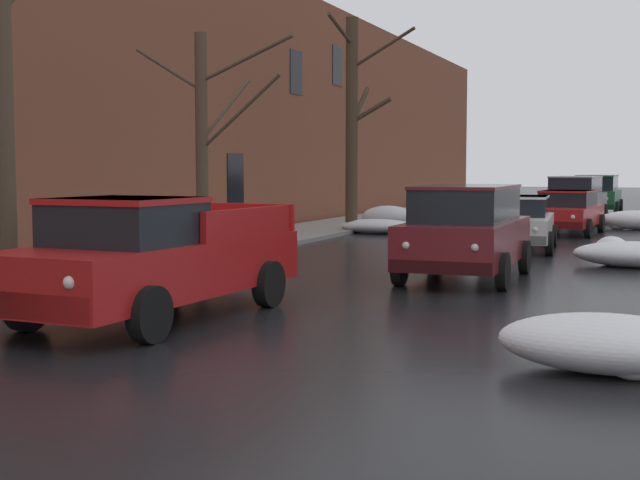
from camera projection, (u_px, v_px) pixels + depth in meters
The scene contains 16 objects.
left_sidewalk_slab at pixel (186, 252), 21.85m from camera, with size 3.06×80.00×0.12m, color gray.
brick_townhouse_facade at pixel (114, 81), 22.25m from camera, with size 0.63×80.00×8.69m.
snow_bank_near_corner_left at pixel (378, 226), 28.85m from camera, with size 2.59×1.23×0.48m.
snow_bank_along_left_kerb at pixel (632, 254), 19.17m from camera, with size 2.59×1.33×0.64m.
snow_bank_mid_block_left at pixel (389, 218), 30.98m from camera, with size 1.95×0.98×0.82m.
snow_bank_near_corner_right at pixel (635, 220), 30.63m from camera, with size 2.65×1.11×0.67m.
snow_bank_far_right_pile at pixel (610, 344), 9.27m from camera, with size 2.31×1.36×0.62m.
bare_tree_second_along_sidewalk at pixel (0, 90), 13.86m from camera, with size 1.99×3.27×6.34m.
bare_tree_mid_block at pixel (205, 142), 19.66m from camera, with size 3.53×2.39×5.14m.
bare_tree_far_down_block at pixel (353, 121), 28.81m from camera, with size 2.46×3.08×7.03m.
pickup_truck_red_approaching_near_lane at pixel (152, 258), 12.49m from camera, with size 2.38×5.34×1.76m.
suv_maroon_parked_kerbside_close at pixel (466, 228), 17.00m from camera, with size 2.10×4.43×1.82m.
sedan_white_parked_kerbside_mid at pixel (519, 221), 23.10m from camera, with size 2.09×4.24×1.42m.
sedan_red_parked_far_down_block at pixel (567, 211), 28.61m from camera, with size 2.21×4.43×1.42m.
suv_grey_queued_behind_truck at pixel (576, 197), 34.83m from camera, with size 2.27×4.79×1.82m.
suv_green_at_far_intersection at pixel (597, 193), 40.33m from camera, with size 2.14×4.62×1.82m.
Camera 1 is at (4.92, -0.97, 2.17)m, focal length 49.42 mm.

